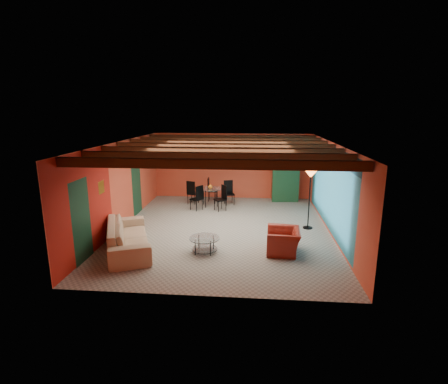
# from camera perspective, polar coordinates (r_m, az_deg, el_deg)

# --- Properties ---
(room) EXTENTS (6.52, 8.01, 2.71)m
(room) POSITION_cam_1_polar(r_m,az_deg,el_deg) (10.44, -0.04, 6.36)
(room) COLOR gray
(room) RESTS_ON ground
(sofa) EXTENTS (1.90, 2.77, 0.75)m
(sofa) POSITION_cam_1_polar(r_m,az_deg,el_deg) (9.58, -15.58, -7.08)
(sofa) COLOR tan
(sofa) RESTS_ON ground
(armchair) EXTENTS (0.90, 1.01, 0.63)m
(armchair) POSITION_cam_1_polar(r_m,az_deg,el_deg) (9.24, 9.77, -7.96)
(armchair) COLOR maroon
(armchair) RESTS_ON ground
(coffee_table) EXTENTS (0.86, 0.86, 0.41)m
(coffee_table) POSITION_cam_1_polar(r_m,az_deg,el_deg) (9.15, -3.24, -8.71)
(coffee_table) COLOR white
(coffee_table) RESTS_ON ground
(dining_table) EXTENTS (2.30, 2.30, 0.95)m
(dining_table) POSITION_cam_1_polar(r_m,az_deg,el_deg) (13.34, -2.28, -0.30)
(dining_table) COLOR silver
(dining_table) RESTS_ON ground
(armoire) EXTENTS (1.07, 0.60, 1.81)m
(armoire) POSITION_cam_1_polar(r_m,az_deg,el_deg) (14.24, 10.11, 2.16)
(armoire) COLOR brown
(armoire) RESTS_ON ground
(floor_lamp) EXTENTS (0.40, 0.40, 1.86)m
(floor_lamp) POSITION_cam_1_polar(r_m,az_deg,el_deg) (11.02, 13.93, -1.24)
(floor_lamp) COLOR black
(floor_lamp) RESTS_ON ground
(ceiling_fan) EXTENTS (1.50, 1.50, 0.44)m
(ceiling_fan) POSITION_cam_1_polar(r_m,az_deg,el_deg) (10.33, -0.10, 6.28)
(ceiling_fan) COLOR #472614
(ceiling_fan) RESTS_ON ceiling
(painting) EXTENTS (1.05, 0.03, 0.65)m
(painting) POSITION_cam_1_polar(r_m,az_deg,el_deg) (14.42, -2.27, 5.51)
(painting) COLOR black
(painting) RESTS_ON wall_back
(potted_plant) EXTENTS (0.51, 0.46, 0.50)m
(potted_plant) POSITION_cam_1_polar(r_m,az_deg,el_deg) (14.06, 10.30, 6.78)
(potted_plant) COLOR #26661E
(potted_plant) RESTS_ON armoire
(vase) EXTENTS (0.22, 0.22, 0.18)m
(vase) POSITION_cam_1_polar(r_m,az_deg,el_deg) (13.22, -2.30, 2.09)
(vase) COLOR orange
(vase) RESTS_ON dining_table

